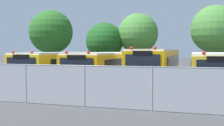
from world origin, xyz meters
TOP-DOWN VIEW (x-y plane):
  - ground_plane at (0.00, 0.00)m, footprint 160.00×160.00m
  - school_bus_0 at (-5.58, -0.09)m, footprint 2.74×10.03m
  - school_bus_1 at (-1.91, -0.18)m, footprint 2.68×10.03m
  - school_bus_2 at (2.01, 0.08)m, footprint 2.50×10.18m
  - school_bus_3 at (5.70, -0.19)m, footprint 2.82×11.72m
  - tree_0 at (-11.34, 9.33)m, footprint 5.05×5.05m
  - tree_1 at (-4.65, 8.59)m, footprint 3.98×3.98m
  - tree_2 at (-1.16, 9.40)m, footprint 4.23×4.23m
  - tree_3 at (6.37, 9.66)m, footprint 4.78×4.78m
  - chainlink_fence at (-0.01, -8.32)m, footprint 18.36×0.07m

SIDE VIEW (x-z plane):
  - ground_plane at x=0.00m, z-range 0.00..0.00m
  - chainlink_fence at x=-0.01m, z-range 0.04..1.93m
  - school_bus_1 at x=-1.91m, z-range 0.07..2.58m
  - school_bus_3 at x=5.70m, z-range 0.07..2.58m
  - school_bus_0 at x=-5.58m, z-range 0.07..2.59m
  - school_bus_2 at x=2.01m, z-range 0.07..2.83m
  - tree_1 at x=-4.65m, z-range 0.71..6.21m
  - tree_2 at x=-1.16m, z-range 1.06..7.49m
  - tree_3 at x=6.37m, z-range 1.15..8.14m
  - tree_0 at x=-11.34m, z-range 1.05..8.24m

